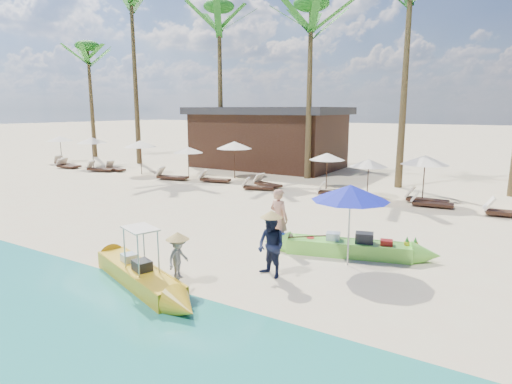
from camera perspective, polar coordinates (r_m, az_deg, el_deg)
The scene contains 36 objects.
ground at distance 12.77m, azimuth -6.45°, elevation -8.11°, with size 240.00×240.00×0.00m, color beige.
wet_sand_strip at distance 9.65m, azimuth -25.68°, elevation -15.71°, with size 240.00×4.50×0.01m, color tan.
green_canoe at distance 12.73m, azimuth 12.18°, elevation -7.23°, with size 5.46×1.88×0.71m.
yellow_canoe at distance 10.87m, azimuth -15.37°, elevation -10.59°, with size 5.43×2.22×1.46m.
tourist at distance 13.04m, azimuth 3.06°, elevation -3.48°, with size 0.66×0.44×1.82m, color tan.
vendor_green at distance 10.76m, azimuth 2.03°, elevation -7.24°, with size 0.78×0.61×1.60m, color #121833.
vendor_yellow at distance 10.42m, azimuth -10.33°, elevation -8.63°, with size 0.67×0.38×1.03m, color gray.
blue_umbrella at distance 11.51m, azimuth 12.48°, elevation -0.09°, with size 2.06×2.06×2.22m.
resort_parasol_0 at distance 37.45m, azimuth -24.67°, elevation 6.49°, with size 2.02×2.02×2.08m.
lounger_0_left at distance 35.42m, azimuth -24.50°, elevation 3.59°, with size 1.94×1.04×0.63m.
lounger_0_right at distance 33.80m, azimuth -23.64°, elevation 3.35°, with size 1.85×0.59×0.63m.
resort_parasol_1 at distance 32.98m, azimuth -21.05°, elevation 6.45°, with size 2.12×2.12×2.18m.
lounger_1_left at distance 33.48m, azimuth -24.02°, elevation 3.23°, with size 1.75×0.63×0.58m.
lounger_1_right at distance 30.87m, azimuth -20.21°, elevation 2.96°, with size 1.98×1.05×0.64m.
resort_parasol_2 at distance 28.68m, azimuth -15.19°, elevation 6.22°, with size 2.12×2.12×2.18m.
lounger_2_left at distance 30.82m, azimuth -18.32°, elevation 3.05°, with size 1.86×0.88×0.61m.
resort_parasol_3 at distance 26.55m, azimuth -9.05°, elevation 5.57°, with size 1.85×1.85×1.91m.
lounger_3_left at distance 26.09m, azimuth -11.33°, elevation 2.09°, with size 2.07×1.01×0.67m.
lounger_3_right at distance 26.21m, azimuth -11.53°, elevation 2.06°, with size 1.82×1.05×0.59m.
resort_parasol_4 at distance 26.01m, azimuth -2.91°, elevation 6.26°, with size 2.18×2.18×2.25m.
lounger_4_left at distance 24.83m, azimuth -5.72°, elevation 1.77°, with size 1.92×0.96×0.62m.
lounger_4_right at distance 23.25m, azimuth 1.41°, elevation 1.18°, with size 1.87×1.06×0.61m.
resort_parasol_5 at distance 22.68m, azimuth 9.46°, elevation 4.69°, with size 1.87×1.87×1.92m.
lounger_5_left at distance 22.38m, azimuth 0.04°, elevation 0.76°, with size 1.74×0.99×0.56m.
resort_parasol_6 at distance 20.78m, azimuth 14.79°, elevation 3.76°, with size 1.81×1.81×1.87m.
lounger_6_left at distance 21.22m, azimuth 10.23°, elevation 0.03°, with size 1.80×0.87×0.59m.
lounger_6_right at distance 20.61m, azimuth 21.53°, elevation -0.85°, with size 1.87×0.61×0.63m.
resort_parasol_7 at distance 20.41m, azimuth 21.63°, elevation 4.00°, with size 2.10×2.10×2.17m.
lounger_7_left at distance 19.92m, azimuth 22.15°, elevation -1.32°, with size 1.79×0.74×0.59m.
lounger_7_right at distance 19.46m, azimuth 30.59°, elevation -2.25°, with size 2.05×0.90×0.67m.
palm_0 at distance 40.85m, azimuth -21.43°, elevation 15.81°, with size 2.08×2.08×9.90m.
palm_1 at distance 35.02m, azimuth -16.22°, elevation 21.53°, with size 2.08×2.08×13.60m.
palm_2 at distance 30.81m, azimuth -4.91°, elevation 20.32°, with size 2.08×2.08×11.33m.
palm_3 at distance 26.48m, azimuth 7.31°, elevation 20.50°, with size 2.08×2.08×10.52m.
palm_4 at distance 24.67m, azimuth 19.83°, elevation 22.75°, with size 2.08×2.08×11.70m.
pavilion_west at distance 31.17m, azimuth 1.62°, elevation 7.35°, with size 10.80×6.60×4.30m.
Camera 1 is at (7.46, -9.49, 4.16)m, focal length 30.00 mm.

